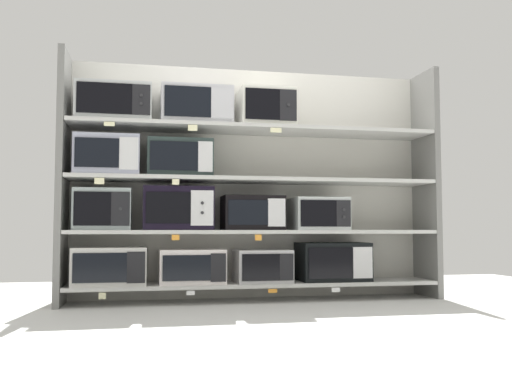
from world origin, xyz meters
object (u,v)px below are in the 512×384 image
at_px(microwave_3, 333,262).
at_px(microwave_4, 103,209).
at_px(microwave_9, 180,159).
at_px(microwave_6, 252,213).
at_px(microwave_10, 114,104).
at_px(microwave_11, 196,107).
at_px(microwave_8, 108,156).
at_px(microwave_7, 318,214).
at_px(microwave_1, 192,266).
at_px(microwave_5, 178,209).
at_px(microwave_2, 262,266).
at_px(microwave_0, 110,266).
at_px(microwave_12, 266,109).

bearing_deg(microwave_3, microwave_4, -180.00).
bearing_deg(microwave_9, microwave_6, 0.02).
relative_size(microwave_10, microwave_11, 1.02).
bearing_deg(microwave_6, microwave_9, -179.98).
bearing_deg(microwave_9, microwave_8, 179.98).
height_order(microwave_4, microwave_9, microwave_9).
xyz_separation_m(microwave_4, microwave_7, (1.73, -0.00, -0.03)).
height_order(microwave_1, microwave_5, microwave_5).
height_order(microwave_8, microwave_9, microwave_8).
relative_size(microwave_2, microwave_7, 0.99).
bearing_deg(microwave_0, microwave_4, -179.85).
height_order(microwave_3, microwave_10, microwave_10).
distance_m(microwave_1, microwave_6, 0.65).
height_order(microwave_7, microwave_12, microwave_12).
bearing_deg(microwave_5, microwave_10, -179.95).
bearing_deg(microwave_10, microwave_1, 0.04).
distance_m(microwave_5, microwave_11, 0.83).
relative_size(microwave_0, microwave_3, 0.97).
bearing_deg(microwave_2, microwave_12, 0.08).
xyz_separation_m(microwave_3, microwave_8, (-1.83, 0.00, 0.84)).
xyz_separation_m(microwave_1, microwave_3, (1.17, -0.00, 0.02)).
distance_m(microwave_3, microwave_5, 1.36).
relative_size(microwave_4, microwave_11, 0.76).
xyz_separation_m(microwave_0, microwave_9, (0.53, -0.00, 0.85)).
bearing_deg(microwave_4, microwave_0, 0.15).
height_order(microwave_5, microwave_12, microwave_12).
bearing_deg(microwave_1, microwave_12, -0.02).
height_order(microwave_6, microwave_7, microwave_6).
height_order(microwave_9, microwave_11, microwave_11).
bearing_deg(microwave_2, microwave_5, 179.97).
bearing_deg(microwave_1, microwave_7, -0.02).
bearing_deg(microwave_12, microwave_6, 179.85).
bearing_deg(microwave_4, microwave_11, 0.00).
bearing_deg(microwave_6, microwave_12, -0.15).
height_order(microwave_2, microwave_5, microwave_5).
distance_m(microwave_11, microwave_12, 0.58).
bearing_deg(microwave_3, microwave_1, 179.99).
distance_m(microwave_9, microwave_11, 0.44).
bearing_deg(microwave_12, microwave_7, -0.01).
xyz_separation_m(microwave_0, microwave_8, (-0.03, 0.00, 0.85)).
bearing_deg(microwave_0, microwave_11, -0.01).
bearing_deg(microwave_6, microwave_10, -179.98).
bearing_deg(microwave_6, microwave_5, -180.00).
distance_m(microwave_3, microwave_10, 2.18).
xyz_separation_m(microwave_1, microwave_8, (-0.66, 0.00, 0.86)).
bearing_deg(microwave_2, microwave_7, -0.01).
height_order(microwave_6, microwave_8, microwave_8).
relative_size(microwave_1, microwave_10, 0.89).
bearing_deg(microwave_3, microwave_2, -179.99).
bearing_deg(microwave_7, microwave_2, 179.99).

